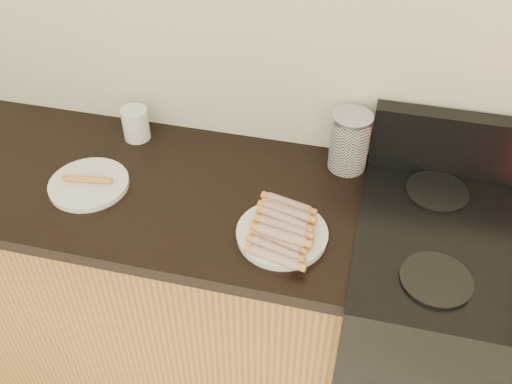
% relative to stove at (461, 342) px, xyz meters
% --- Properties ---
extents(wall_back, '(4.00, 0.04, 2.60)m').
position_rel_stove_xyz_m(wall_back, '(-0.78, 0.32, 0.84)').
color(wall_back, silver).
rests_on(wall_back, ground).
extents(cabinet_base, '(2.20, 0.59, 0.86)m').
position_rel_stove_xyz_m(cabinet_base, '(-1.48, 0.01, -0.03)').
color(cabinet_base, '#A3702B').
rests_on(cabinet_base, floor).
extents(counter_slab, '(2.20, 0.62, 0.04)m').
position_rel_stove_xyz_m(counter_slab, '(-1.48, 0.01, 0.42)').
color(counter_slab, black).
rests_on(counter_slab, cabinet_base).
extents(stove, '(0.76, 0.65, 0.91)m').
position_rel_stove_xyz_m(stove, '(0.00, 0.00, 0.00)').
color(stove, black).
rests_on(stove, floor).
extents(stove_panel, '(0.76, 0.06, 0.20)m').
position_rel_stove_xyz_m(stove_panel, '(0.00, 0.28, 0.55)').
color(stove_panel, black).
rests_on(stove_panel, stove).
extents(burner_near_left, '(0.18, 0.18, 0.01)m').
position_rel_stove_xyz_m(burner_near_left, '(-0.17, -0.17, 0.46)').
color(burner_near_left, black).
rests_on(burner_near_left, stove).
extents(burner_far_left, '(0.18, 0.18, 0.01)m').
position_rel_stove_xyz_m(burner_far_left, '(-0.17, 0.17, 0.46)').
color(burner_far_left, black).
rests_on(burner_far_left, stove).
extents(main_plate, '(0.27, 0.27, 0.02)m').
position_rel_stove_xyz_m(main_plate, '(-0.57, -0.10, 0.45)').
color(main_plate, white).
rests_on(main_plate, counter_slab).
extents(side_plate, '(0.30, 0.30, 0.02)m').
position_rel_stove_xyz_m(side_plate, '(-1.18, -0.03, 0.45)').
color(side_plate, white).
rests_on(side_plate, counter_slab).
extents(hotdog_pile, '(0.13, 0.27, 0.05)m').
position_rel_stove_xyz_m(hotdog_pile, '(-0.57, -0.10, 0.48)').
color(hotdog_pile, brown).
rests_on(hotdog_pile, main_plate).
extents(plain_sausages, '(0.13, 0.04, 0.02)m').
position_rel_stove_xyz_m(plain_sausages, '(-1.18, -0.03, 0.47)').
color(plain_sausages, '#DB7A51').
rests_on(plain_sausages, side_plate).
extents(canister, '(0.12, 0.12, 0.19)m').
position_rel_stove_xyz_m(canister, '(-0.44, 0.25, 0.54)').
color(canister, silver).
rests_on(canister, counter_slab).
extents(mug, '(0.11, 0.11, 0.11)m').
position_rel_stove_xyz_m(mug, '(-1.13, 0.23, 0.50)').
color(mug, silver).
rests_on(mug, counter_slab).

